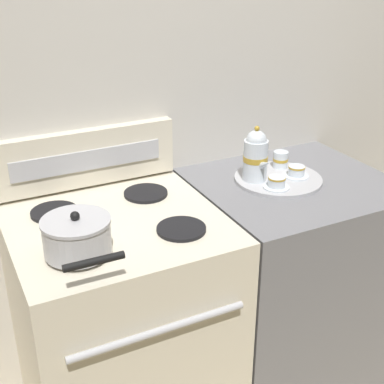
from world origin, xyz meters
name	(u,v)px	position (x,y,z in m)	size (l,w,h in m)	color
ground_plane	(212,384)	(0.00, 0.00, 0.00)	(6.00, 6.00, 0.00)	tan
wall_back	(173,119)	(0.00, 0.36, 1.10)	(6.00, 0.05, 2.20)	beige
stove	(123,328)	(-0.38, 0.00, 0.45)	(0.71, 0.71, 0.91)	beige
control_panel	(86,158)	(-0.38, 0.32, 1.01)	(0.70, 0.05, 0.22)	beige
side_counter	(287,277)	(0.36, 0.00, 0.45)	(0.75, 0.68, 0.90)	slate
saucepan	(77,236)	(-0.55, -0.16, 0.96)	(0.21, 0.30, 0.14)	#B7B7BC
serving_tray	(278,179)	(0.30, 0.04, 0.90)	(0.34, 0.34, 0.01)	#B2B2B7
teapot	(256,155)	(0.21, 0.07, 1.01)	(0.10, 0.15, 0.22)	silver
teacup_left	(296,171)	(0.37, 0.02, 0.93)	(0.10, 0.10, 0.04)	silver
teacup_right	(277,182)	(0.24, -0.04, 0.93)	(0.10, 0.10, 0.04)	silver
creamer_jug	(281,159)	(0.37, 0.12, 0.94)	(0.06, 0.06, 0.07)	silver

